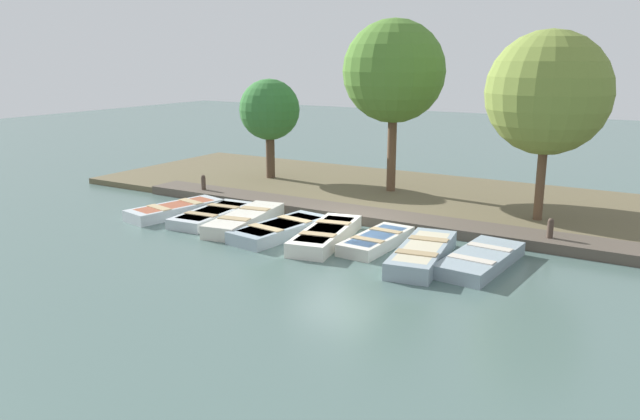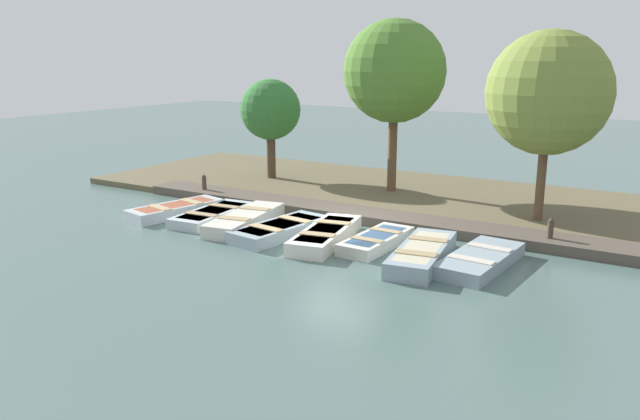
# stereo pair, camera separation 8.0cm
# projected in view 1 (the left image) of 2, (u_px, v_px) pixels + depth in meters

# --- Properties ---
(ground_plane) EXTENTS (80.00, 80.00, 0.00)m
(ground_plane) POSITION_uv_depth(u_px,v_px,m) (339.00, 231.00, 18.09)
(ground_plane) COLOR #4C6660
(shore_bank) EXTENTS (8.00, 24.00, 0.21)m
(shore_bank) POSITION_uv_depth(u_px,v_px,m) (408.00, 196.00, 22.23)
(shore_bank) COLOR brown
(shore_bank) RESTS_ON ground_plane
(dock_walkway) EXTENTS (1.27, 16.80, 0.29)m
(dock_walkway) POSITION_uv_depth(u_px,v_px,m) (363.00, 215.00, 19.32)
(dock_walkway) COLOR #51473D
(dock_walkway) RESTS_ON ground_plane
(rowboat_0) EXTENTS (3.26, 1.72, 0.37)m
(rowboat_0) POSITION_uv_depth(u_px,v_px,m) (175.00, 210.00, 19.90)
(rowboat_0) COLOR #B2BCC1
(rowboat_0) RESTS_ON ground_plane
(rowboat_1) EXTENTS (3.14, 1.40, 0.33)m
(rowboat_1) POSITION_uv_depth(u_px,v_px,m) (213.00, 215.00, 19.32)
(rowboat_1) COLOR #B2BCC1
(rowboat_1) RESTS_ON ground_plane
(rowboat_2) EXTENTS (3.52, 1.54, 0.42)m
(rowboat_2) POSITION_uv_depth(u_px,v_px,m) (245.00, 220.00, 18.58)
(rowboat_2) COLOR beige
(rowboat_2) RESTS_ON ground_plane
(rowboat_3) EXTENTS (3.30, 1.62, 0.37)m
(rowboat_3) POSITION_uv_depth(u_px,v_px,m) (281.00, 229.00, 17.64)
(rowboat_3) COLOR #8C9EA8
(rowboat_3) RESTS_ON ground_plane
(rowboat_4) EXTENTS (3.51, 1.66, 0.41)m
(rowboat_4) POSITION_uv_depth(u_px,v_px,m) (326.00, 235.00, 17.02)
(rowboat_4) COLOR silver
(rowboat_4) RESTS_ON ground_plane
(rowboat_5) EXTENTS (2.71, 1.09, 0.35)m
(rowboat_5) POSITION_uv_depth(u_px,v_px,m) (377.00, 241.00, 16.60)
(rowboat_5) COLOR beige
(rowboat_5) RESTS_ON ground_plane
(rowboat_6) EXTENTS (3.44, 1.54, 0.43)m
(rowboat_6) POSITION_uv_depth(u_px,v_px,m) (422.00, 254.00, 15.37)
(rowboat_6) COLOR #8C9EA8
(rowboat_6) RESTS_ON ground_plane
(rowboat_7) EXTENTS (3.14, 1.43, 0.36)m
(rowboat_7) POSITION_uv_depth(u_px,v_px,m) (480.00, 259.00, 15.04)
(rowboat_7) COLOR #8C9EA8
(rowboat_7) RESTS_ON ground_plane
(mooring_post_near) EXTENTS (0.16, 0.16, 0.83)m
(mooring_post_near) POSITION_uv_depth(u_px,v_px,m) (204.00, 186.00, 22.32)
(mooring_post_near) COLOR #47382D
(mooring_post_near) RESTS_ON ground_plane
(mooring_post_far) EXTENTS (0.16, 0.16, 0.83)m
(mooring_post_far) POSITION_uv_depth(u_px,v_px,m) (550.00, 233.00, 16.39)
(mooring_post_far) COLOR #47382D
(mooring_post_far) RESTS_ON ground_plane
(park_tree_far_left) EXTENTS (2.37, 2.37, 4.10)m
(park_tree_far_left) POSITION_uv_depth(u_px,v_px,m) (269.00, 110.00, 24.34)
(park_tree_far_left) COLOR #4C3828
(park_tree_far_left) RESTS_ON ground_plane
(park_tree_left) EXTENTS (3.57, 3.57, 6.22)m
(park_tree_left) POSITION_uv_depth(u_px,v_px,m) (394.00, 72.00, 21.57)
(park_tree_left) COLOR brown
(park_tree_left) RESTS_ON ground_plane
(park_tree_center) EXTENTS (3.54, 3.54, 5.70)m
(park_tree_center) POSITION_uv_depth(u_px,v_px,m) (548.00, 93.00, 17.70)
(park_tree_center) COLOR brown
(park_tree_center) RESTS_ON ground_plane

